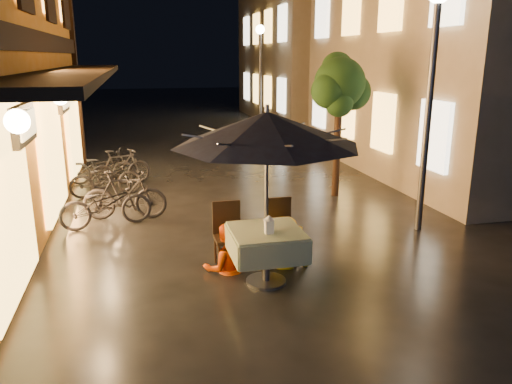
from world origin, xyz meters
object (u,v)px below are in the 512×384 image
object	(u,v)px
bicycle_0	(106,204)
table_lantern	(269,223)
cafe_table	(266,243)
person_yellow	(284,219)
patio_umbrella	(267,129)
streetlamp_near	(433,65)
person_orange	(225,225)

from	to	relation	value
bicycle_0	table_lantern	bearing A→B (deg)	-156.85
cafe_table	person_yellow	world-z (taller)	person_yellow
patio_umbrella	bicycle_0	world-z (taller)	patio_umbrella
bicycle_0	cafe_table	bearing A→B (deg)	-155.56
table_lantern	bicycle_0	size ratio (longest dim) A/B	0.15
streetlamp_near	person_orange	distance (m)	4.44
streetlamp_near	bicycle_0	xyz separation A→B (m)	(-5.52, 1.47, -2.48)
cafe_table	patio_umbrella	world-z (taller)	patio_umbrella
table_lantern	cafe_table	bearing A→B (deg)	90.00
patio_umbrella	person_yellow	bearing A→B (deg)	51.11
table_lantern	bicycle_0	xyz separation A→B (m)	(-2.26, 3.12, -0.48)
cafe_table	table_lantern	distance (m)	0.36
cafe_table	person_yellow	size ratio (longest dim) A/B	0.67
streetlamp_near	cafe_table	world-z (taller)	streetlamp_near
cafe_table	patio_umbrella	size ratio (longest dim) A/B	0.40
patio_umbrella	table_lantern	xyz separation A→B (m)	(0.00, -0.14, -1.23)
cafe_table	person_orange	distance (m)	0.74
person_orange	person_yellow	distance (m)	0.88
table_lantern	person_yellow	xyz separation A→B (m)	(0.41, 0.65, -0.17)
streetlamp_near	patio_umbrella	distance (m)	3.67
table_lantern	person_yellow	world-z (taller)	person_yellow
cafe_table	bicycle_0	size ratio (longest dim) A/B	0.60
streetlamp_near	bicycle_0	bearing A→B (deg)	165.08
streetlamp_near	person_orange	world-z (taller)	streetlamp_near
table_lantern	person_orange	world-z (taller)	person_orange
streetlamp_near	patio_umbrella	world-z (taller)	streetlamp_near
patio_umbrella	person_orange	xyz separation A→B (m)	(-0.47, 0.56, -1.45)
patio_umbrella	table_lantern	size ratio (longest dim) A/B	9.96
streetlamp_near	table_lantern	bearing A→B (deg)	-153.21
cafe_table	bicycle_0	distance (m)	3.74
person_yellow	table_lantern	bearing A→B (deg)	63.94
streetlamp_near	patio_umbrella	bearing A→B (deg)	-155.24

